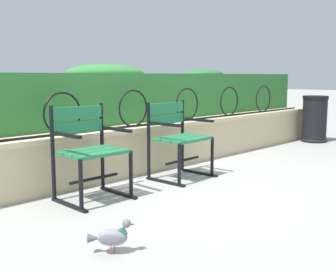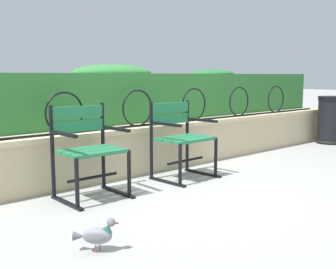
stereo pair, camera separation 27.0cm
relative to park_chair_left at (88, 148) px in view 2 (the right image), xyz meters
name	(u,v)px [view 2 (the right image)]	position (x,y,z in m)	size (l,w,h in m)	color
ground_plane	(179,193)	(0.71, -0.47, -0.46)	(60.00, 60.00, 0.00)	#9E9E99
stone_wall	(120,151)	(0.71, 0.50, -0.18)	(8.42, 0.41, 0.54)	#C6B289
iron_arch_fence	(106,113)	(0.49, 0.43, 0.27)	(7.86, 0.02, 0.42)	black
hedge_row	(95,97)	(0.68, 0.95, 0.41)	(8.25, 0.56, 0.71)	#2D7033
park_chair_left	(88,148)	(0.00, 0.00, 0.00)	(0.58, 0.52, 0.85)	#237547
park_chair_right	(181,136)	(1.15, -0.02, 0.00)	(0.63, 0.55, 0.83)	#237547
pigeon_near_chairs	(97,235)	(-0.61, -1.10, -0.35)	(0.23, 0.23, 0.22)	gray
trash_bin	(330,121)	(4.64, 0.05, -0.09)	(0.44, 0.44, 0.78)	black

